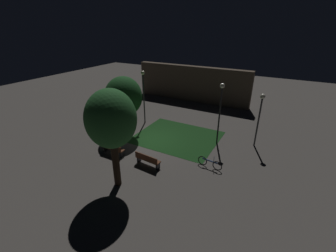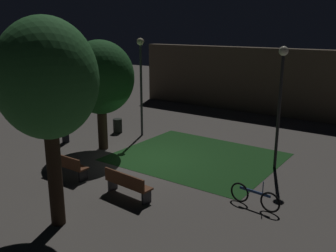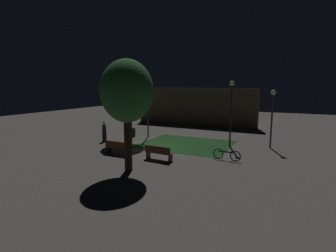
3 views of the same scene
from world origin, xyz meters
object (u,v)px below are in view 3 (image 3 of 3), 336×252
Objects in this scene: bench_by_lamp at (118,147)px; bench_near_trees at (158,152)px; bicycle at (227,155)px; pedestrian at (104,131)px; tree_back_right at (129,101)px; trash_bin at (133,132)px; lamp_post_path_center at (272,108)px; lamp_post_plaza_east at (148,99)px; tree_back_left at (127,92)px; lamp_post_near_wall at (231,103)px.

bench_near_trees is at bearing 0.00° from bench_by_lamp.
pedestrian reaches higher than bicycle.
pedestrian is (-2.17, -0.40, -2.43)m from tree_back_right.
lamp_post_path_center is at bearing 3.63° from trash_bin.
bicycle is (-2.07, -4.51, -2.52)m from lamp_post_path_center.
bench_near_trees is at bearing -154.43° from bicycle.
bench_by_lamp and bench_near_trees have the same top height.
lamp_post_plaza_east reaches higher than bench_by_lamp.
lamp_post_plaza_east reaches higher than bicycle.
bicycle is at bearing -27.66° from lamp_post_plaza_east.
tree_back_left is 3.60× the size of pedestrian.
bench_near_trees is 2.44× the size of trash_bin.
lamp_post_path_center is (6.27, 8.73, -1.27)m from tree_back_left.
lamp_post_plaza_east is 3.27m from trash_bin.
tree_back_left reaches higher than pedestrian.
lamp_post_near_wall is 6.40× the size of trash_bin.
lamp_post_path_center is 2.42× the size of bicycle.
tree_back_left reaches higher than bench_by_lamp.
lamp_post_plaza_east is (-1.21, 5.94, 2.84)m from bench_by_lamp.
bench_by_lamp is 5.07m from tree_back_left.
trash_bin is 0.44× the size of bicycle.
bench_near_trees is at bearing -132.67° from lamp_post_path_center.
bench_near_trees is at bearing 78.94° from tree_back_left.
lamp_post_plaza_east is (-3.75, 8.39, -0.81)m from tree_back_left.
lamp_post_near_wall is 9.12m from trash_bin.
tree_back_right is at bearing -91.58° from lamp_post_plaza_east.
bench_near_trees reaches higher than trash_bin.
tree_back_left is 3.37× the size of bicycle.
tree_back_left is (2.54, -2.44, 3.65)m from bench_by_lamp.
lamp_post_plaza_east is at bearing 54.40° from pedestrian.
lamp_post_near_wall is (6.08, 5.40, 2.75)m from bench_by_lamp.
lamp_post_plaza_east is at bearing 152.34° from bicycle.
tree_back_left is at bearing -41.23° from pedestrian.
lamp_post_path_center is at bearing 15.84° from pedestrian.
tree_back_right is at bearing 10.34° from pedestrian.
lamp_post_plaza_east is at bearing 175.75° from lamp_post_near_wall.
lamp_post_path_center is at bearing 16.98° from tree_back_right.
bench_near_trees is 0.37× the size of lamp_post_plaza_east.
trash_bin is at bearing 72.19° from pedestrian.
tree_back_right is at bearing 143.32° from bench_near_trees.
lamp_post_path_center reaches higher than bench_near_trees.
trash_bin is at bearing 118.54° from tree_back_right.
tree_back_left is 7.74× the size of trash_bin.
pedestrian is at bearing 140.91° from bench_by_lamp.
lamp_post_path_center reaches higher than bicycle.
tree_back_right is 7.69m from lamp_post_near_wall.
bench_near_trees is 6.05m from tree_back_right.
bench_near_trees is 4.42m from tree_back_left.
trash_bin is (-1.28, 2.36, -2.91)m from tree_back_right.
lamp_post_path_center reaches higher than trash_bin.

